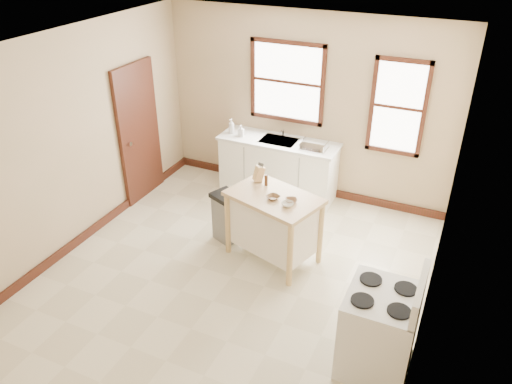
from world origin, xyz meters
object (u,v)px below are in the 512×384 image
soap_bottle_a (231,126)px  pepper_grinder (266,180)px  bowl_c (287,204)px  bowl_a (273,197)px  soap_bottle_b (241,131)px  kitchen_island (273,227)px  dish_rack (314,146)px  knife_block (259,174)px  gas_stove (380,320)px  bowl_b (291,200)px  trash_bin (227,217)px

soap_bottle_a → pepper_grinder: size_ratio=1.57×
bowl_c → bowl_a: bearing=159.0°
pepper_grinder → soap_bottle_b: bearing=127.3°
kitchen_island → bowl_a: bowl_a is taller
dish_rack → kitchen_island: dish_rack is taller
kitchen_island → knife_block: size_ratio=5.62×
knife_block → gas_stove: bearing=4.2°
knife_block → gas_stove: (1.94, -1.49, -0.44)m
soap_bottle_b → soap_bottle_a: bearing=160.6°
kitchen_island → bowl_c: size_ratio=7.70×
soap_bottle_a → knife_block: bearing=-36.4°
soap_bottle_a → dish_rack: soap_bottle_a is taller
soap_bottle_b → knife_block: knife_block is taller
soap_bottle_b → gas_stove: 3.94m
soap_bottle_a → bowl_b: bearing=-30.3°
dish_rack → gas_stove: size_ratio=0.33×
soap_bottle_b → bowl_c: (1.43, -1.66, -0.07)m
bowl_c → trash_bin: size_ratio=0.21×
gas_stove → knife_block: bearing=142.5°
dish_rack → bowl_b: 1.60m
soap_bottle_a → gas_stove: gas_stove is taller
dish_rack → bowl_b: dish_rack is taller
soap_bottle_a → soap_bottle_b: bearing=1.9°
soap_bottle_b → gas_stove: bearing=-51.4°
gas_stove → bowl_a: bearing=144.2°
soap_bottle_a → soap_bottle_b: (0.19, -0.04, -0.03)m
pepper_grinder → bowl_a: bearing=-52.4°
pepper_grinder → bowl_c: 0.57m
soap_bottle_b → dish_rack: bearing=-5.9°
pepper_grinder → gas_stove: gas_stove is taller
soap_bottle_b → knife_block: bearing=-62.3°
soap_bottle_a → trash_bin: (0.64, -1.43, -0.68)m
trash_bin → gas_stove: bearing=-7.1°
pepper_grinder → bowl_b: (0.44, -0.25, -0.06)m
pepper_grinder → bowl_a: pepper_grinder is taller
soap_bottle_b → knife_block: (0.86, -1.24, 0.01)m
kitchen_island → bowl_a: bearing=-59.6°
trash_bin → knife_block: bearing=43.1°
pepper_grinder → trash_bin: bearing=-170.6°
bowl_a → trash_bin: (-0.75, 0.19, -0.59)m
dish_rack → bowl_c: size_ratio=2.63×
kitchen_island → trash_bin: kitchen_island is taller
soap_bottle_b → dish_rack: 1.18m
soap_bottle_a → trash_bin: 1.71m
soap_bottle_b → gas_stove: gas_stove is taller
dish_rack → bowl_c: bearing=-104.0°
knife_block → gas_stove: gas_stove is taller
pepper_grinder → bowl_c: pepper_grinder is taller
bowl_a → bowl_b: bowl_a is taller
pepper_grinder → trash_bin: 0.84m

